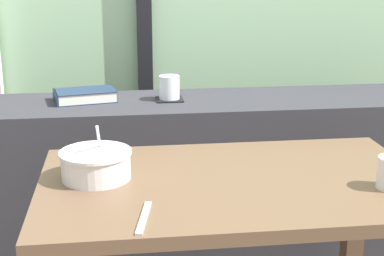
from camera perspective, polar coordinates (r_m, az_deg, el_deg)
dark_console_ledge at (r=2.30m, az=-1.64°, el=-6.75°), size 2.80×0.39×0.78m
breakfast_table at (r=1.63m, az=4.02°, el=-9.10°), size 1.05×0.64×0.72m
coaster_square at (r=2.18m, az=-2.24°, el=2.85°), size 0.10×0.10×0.00m
juice_glass at (r=2.17m, az=-2.25°, el=3.96°), size 0.08×0.08×0.09m
closed_book at (r=2.20m, az=-10.58°, el=3.18°), size 0.25×0.18×0.04m
soup_bowl at (r=1.59m, az=-9.47°, el=-3.59°), size 0.20×0.20×0.16m
fork_utensil at (r=1.35m, az=-4.78°, el=-8.83°), size 0.05×0.17×0.01m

